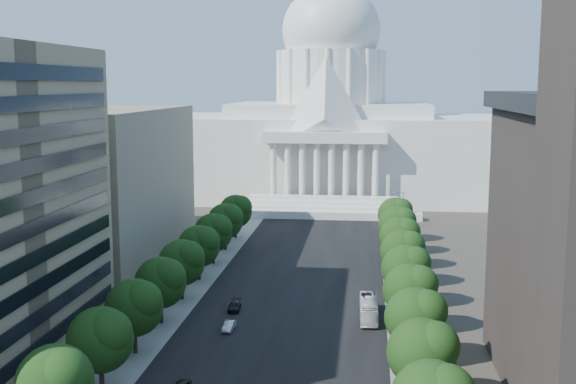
% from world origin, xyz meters
% --- Properties ---
extents(road_asphalt, '(30.00, 260.00, 0.01)m').
position_xyz_m(road_asphalt, '(0.00, 90.00, 0.00)').
color(road_asphalt, black).
rests_on(road_asphalt, ground).
extents(sidewalk_left, '(8.00, 260.00, 0.02)m').
position_xyz_m(sidewalk_left, '(-19.00, 90.00, 0.00)').
color(sidewalk_left, gray).
rests_on(sidewalk_left, ground).
extents(sidewalk_right, '(8.00, 260.00, 0.02)m').
position_xyz_m(sidewalk_right, '(19.00, 90.00, 0.00)').
color(sidewalk_right, gray).
rests_on(sidewalk_right, ground).
extents(capitol, '(120.00, 56.00, 73.00)m').
position_xyz_m(capitol, '(0.00, 184.89, 20.01)').
color(capitol, white).
rests_on(capitol, ground).
extents(office_block_left_far, '(38.00, 52.00, 30.00)m').
position_xyz_m(office_block_left_far, '(-48.00, 100.00, 15.00)').
color(office_block_left_far, gray).
rests_on(office_block_left_far, ground).
extents(tree_l_b, '(7.79, 7.60, 9.97)m').
position_xyz_m(tree_l_b, '(-17.66, 23.81, 6.45)').
color(tree_l_b, '#33261C').
rests_on(tree_l_b, ground).
extents(tree_l_c, '(7.79, 7.60, 9.97)m').
position_xyz_m(tree_l_c, '(-17.66, 35.81, 6.45)').
color(tree_l_c, '#33261C').
rests_on(tree_l_c, ground).
extents(tree_l_d, '(7.79, 7.60, 9.97)m').
position_xyz_m(tree_l_d, '(-17.66, 47.81, 6.45)').
color(tree_l_d, '#33261C').
rests_on(tree_l_d, ground).
extents(tree_l_e, '(7.79, 7.60, 9.97)m').
position_xyz_m(tree_l_e, '(-17.66, 59.81, 6.45)').
color(tree_l_e, '#33261C').
rests_on(tree_l_e, ground).
extents(tree_l_f, '(7.79, 7.60, 9.97)m').
position_xyz_m(tree_l_f, '(-17.66, 71.81, 6.45)').
color(tree_l_f, '#33261C').
rests_on(tree_l_f, ground).
extents(tree_l_g, '(7.79, 7.60, 9.97)m').
position_xyz_m(tree_l_g, '(-17.66, 83.81, 6.45)').
color(tree_l_g, '#33261C').
rests_on(tree_l_g, ground).
extents(tree_l_h, '(7.79, 7.60, 9.97)m').
position_xyz_m(tree_l_h, '(-17.66, 95.81, 6.45)').
color(tree_l_h, '#33261C').
rests_on(tree_l_h, ground).
extents(tree_l_i, '(7.79, 7.60, 9.97)m').
position_xyz_m(tree_l_i, '(-17.66, 107.81, 6.45)').
color(tree_l_i, '#33261C').
rests_on(tree_l_i, ground).
extents(tree_l_j, '(7.79, 7.60, 9.97)m').
position_xyz_m(tree_l_j, '(-17.66, 119.81, 6.45)').
color(tree_l_j, '#33261C').
rests_on(tree_l_j, ground).
extents(tree_r_c, '(7.79, 7.60, 9.97)m').
position_xyz_m(tree_r_c, '(18.34, 35.81, 6.45)').
color(tree_r_c, '#33261C').
rests_on(tree_r_c, ground).
extents(tree_r_d, '(7.79, 7.60, 9.97)m').
position_xyz_m(tree_r_d, '(18.34, 47.81, 6.45)').
color(tree_r_d, '#33261C').
rests_on(tree_r_d, ground).
extents(tree_r_e, '(7.79, 7.60, 9.97)m').
position_xyz_m(tree_r_e, '(18.34, 59.81, 6.45)').
color(tree_r_e, '#33261C').
rests_on(tree_r_e, ground).
extents(tree_r_f, '(7.79, 7.60, 9.97)m').
position_xyz_m(tree_r_f, '(18.34, 71.81, 6.45)').
color(tree_r_f, '#33261C').
rests_on(tree_r_f, ground).
extents(tree_r_g, '(7.79, 7.60, 9.97)m').
position_xyz_m(tree_r_g, '(18.34, 83.81, 6.45)').
color(tree_r_g, '#33261C').
rests_on(tree_r_g, ground).
extents(tree_r_h, '(7.79, 7.60, 9.97)m').
position_xyz_m(tree_r_h, '(18.34, 95.81, 6.45)').
color(tree_r_h, '#33261C').
rests_on(tree_r_h, ground).
extents(tree_r_i, '(7.79, 7.60, 9.97)m').
position_xyz_m(tree_r_i, '(18.34, 107.81, 6.45)').
color(tree_r_i, '#33261C').
rests_on(tree_r_i, ground).
extents(tree_r_j, '(7.79, 7.60, 9.97)m').
position_xyz_m(tree_r_j, '(18.34, 119.81, 6.45)').
color(tree_r_j, '#33261C').
rests_on(tree_r_j, ground).
extents(streetlight_b, '(2.61, 0.44, 9.00)m').
position_xyz_m(streetlight_b, '(19.90, 35.00, 5.82)').
color(streetlight_b, gray).
rests_on(streetlight_b, ground).
extents(streetlight_c, '(2.61, 0.44, 9.00)m').
position_xyz_m(streetlight_c, '(19.90, 60.00, 5.82)').
color(streetlight_c, gray).
rests_on(streetlight_c, ground).
extents(streetlight_d, '(2.61, 0.44, 9.00)m').
position_xyz_m(streetlight_d, '(19.90, 85.00, 5.82)').
color(streetlight_d, gray).
rests_on(streetlight_d, ground).
extents(streetlight_e, '(2.61, 0.44, 9.00)m').
position_xyz_m(streetlight_e, '(19.90, 110.00, 5.82)').
color(streetlight_e, gray).
rests_on(streetlight_e, ground).
extents(streetlight_f, '(2.61, 0.44, 9.00)m').
position_xyz_m(streetlight_f, '(19.90, 135.00, 5.82)').
color(streetlight_f, gray).
rests_on(streetlight_f, ground).
extents(car_silver, '(1.51, 3.92, 1.27)m').
position_xyz_m(car_silver, '(-7.46, 57.98, 0.64)').
color(car_silver, '#B8BBC1').
rests_on(car_silver, ground).
extents(car_dark_b, '(2.09, 4.55, 1.29)m').
position_xyz_m(car_dark_b, '(-8.39, 67.17, 0.64)').
color(car_dark_b, black).
rests_on(car_dark_b, ground).
extents(city_bus, '(2.79, 10.88, 3.02)m').
position_xyz_m(city_bus, '(12.35, 65.43, 1.51)').
color(city_bus, silver).
rests_on(city_bus, ground).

